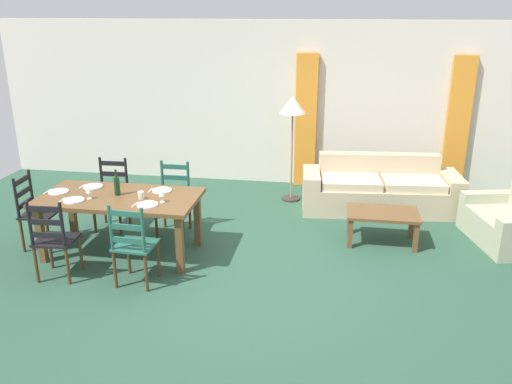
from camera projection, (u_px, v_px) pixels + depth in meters
ground_plane at (238, 267)px, 6.16m from camera, size 9.60×9.60×0.02m
wall_far at (275, 104)px, 8.78m from camera, size 9.60×0.16×2.70m
curtain_panel_left at (306, 121)px, 8.65m from camera, size 0.35×0.08×2.20m
curtain_panel_right at (458, 126)px, 8.29m from camera, size 0.35×0.08×2.20m
dining_table at (120, 203)px, 6.29m from camera, size 1.90×0.96×0.75m
dining_chair_near_left at (54, 239)px, 5.75m from camera, size 0.44×0.43×0.96m
dining_chair_near_right at (133, 245)px, 5.62m from camera, size 0.44×0.42×0.96m
dining_chair_far_left at (112, 194)px, 7.13m from camera, size 0.43×0.41×0.96m
dining_chair_far_right at (174, 198)px, 6.98m from camera, size 0.42×0.40×0.96m
dining_chair_head_west at (35, 211)px, 6.54m from camera, size 0.43×0.45×0.96m
dinner_plate_near_left at (74, 200)px, 6.10m from camera, size 0.24×0.24×0.02m
fork_near_left at (62, 200)px, 6.12m from camera, size 0.02×0.17×0.01m
dinner_plate_near_right at (148, 205)px, 5.96m from camera, size 0.24×0.24×0.02m
fork_near_right at (135, 204)px, 5.99m from camera, size 0.03×0.17×0.01m
dinner_plate_far_left at (93, 187)px, 6.56m from camera, size 0.24×0.24×0.02m
fork_far_left at (82, 186)px, 6.59m from camera, size 0.02×0.17×0.01m
dinner_plate_far_right at (162, 190)px, 6.43m from camera, size 0.24×0.24×0.02m
fork_far_right at (150, 190)px, 6.45m from camera, size 0.02×0.17×0.01m
dinner_plate_head_west at (58, 192)px, 6.38m from camera, size 0.24×0.24×0.02m
fork_head_west at (47, 192)px, 6.41m from camera, size 0.02×0.17×0.01m
wine_bottle at (117, 186)px, 6.26m from camera, size 0.07×0.07×0.32m
wine_glass_near_left at (88, 190)px, 6.14m from camera, size 0.06×0.06×0.16m
wine_glass_near_right at (162, 193)px, 6.03m from camera, size 0.06×0.06×0.16m
coffee_cup_primary at (141, 195)px, 6.16m from camera, size 0.07×0.07×0.09m
couch at (379, 190)px, 7.84m from camera, size 2.34×1.00×0.80m
coffee_table at (383, 217)px, 6.69m from camera, size 0.90×0.56×0.42m
armchair_upholstered at (512, 224)px, 6.73m from camera, size 1.04×1.31×0.72m
standing_lamp at (293, 111)px, 7.84m from camera, size 0.40×0.40×1.64m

